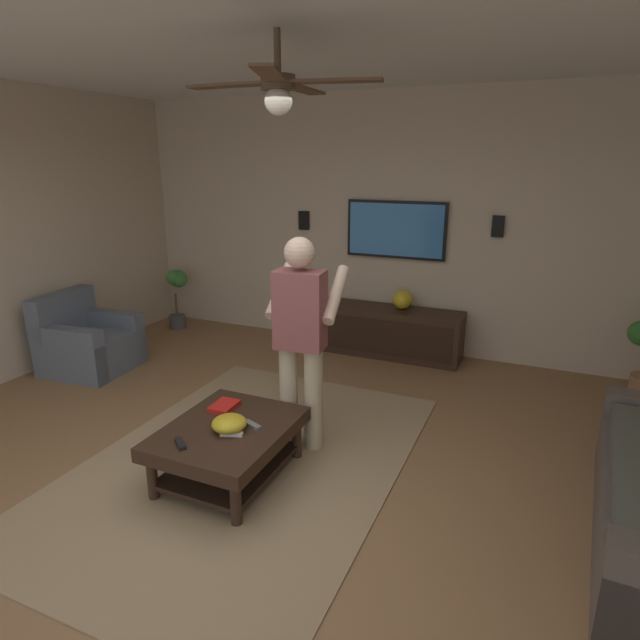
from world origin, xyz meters
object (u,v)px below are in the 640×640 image
object	(u,v)px
coffee_table	(228,440)
potted_plant_short	(177,289)
remote_grey	(252,425)
remote_black	(180,443)
media_console	(386,331)
vase_round	(402,299)
tv	(396,230)
book	(224,406)
wall_speaker_right	(304,220)
ceiling_fan	(280,88)
armchair	(88,344)
wall_speaker_left	(498,226)
remote_white	(232,434)
bowl	(229,423)
person_standing	(301,332)

from	to	relation	value
coffee_table	potted_plant_short	xyz separation A→B (m)	(2.71, 2.57, 0.22)
potted_plant_short	remote_grey	xyz separation A→B (m)	(-2.64, -2.72, -0.10)
remote_black	remote_grey	bearing A→B (deg)	93.06
media_console	vase_round	distance (m)	0.42
tv	potted_plant_short	world-z (taller)	tv
book	coffee_table	bearing A→B (deg)	35.62
wall_speaker_right	ceiling_fan	xyz separation A→B (m)	(-2.88, -1.23, 1.10)
vase_round	ceiling_fan	world-z (taller)	ceiling_fan
armchair	wall_speaker_left	size ratio (longest dim) A/B	4.00
potted_plant_short	remote_grey	bearing A→B (deg)	-134.14
remote_white	remote_black	size ratio (longest dim) A/B	1.00
armchair	bowl	size ratio (longest dim) A/B	3.71
vase_round	tv	bearing A→B (deg)	39.37
bowl	book	world-z (taller)	bowl
book	wall_speaker_right	size ratio (longest dim) A/B	1.00
remote_black	remote_grey	world-z (taller)	same
bowl	wall_speaker_left	xyz separation A→B (m)	(3.12, -1.31, 1.04)
remote_white	wall_speaker_left	bearing A→B (deg)	-130.76
person_standing	remote_grey	size ratio (longest dim) A/B	10.93
ceiling_fan	remote_white	bearing A→B (deg)	137.46
coffee_table	tv	size ratio (longest dim) A/B	0.88
book	ceiling_fan	world-z (taller)	ceiling_fan
media_console	vase_round	size ratio (longest dim) A/B	7.73
bowl	remote_black	distance (m)	0.35
armchair	person_standing	world-z (taller)	person_standing
tv	remote_black	size ratio (longest dim) A/B	7.55
remote_grey	vase_round	xyz separation A→B (m)	(2.79, -0.28, 0.25)
book	vase_round	world-z (taller)	vase_round
wall_speaker_left	remote_grey	bearing A→B (deg)	158.24
coffee_table	vase_round	size ratio (longest dim) A/B	4.55
remote_white	vase_round	distance (m)	2.99
armchair	remote_black	bearing A→B (deg)	-36.85
remote_grey	bowl	bearing A→B (deg)	66.49
tv	book	bearing A→B (deg)	-8.94
vase_round	ceiling_fan	xyz separation A→B (m)	(-2.67, 0.08, 1.89)
armchair	person_standing	size ratio (longest dim) A/B	0.54
remote_white	wall_speaker_right	distance (m)	3.47
tv	remote_black	distance (m)	3.56
potted_plant_short	armchair	bearing A→B (deg)	-177.33
remote_grey	wall_speaker_right	bearing A→B (deg)	-49.86
media_console	remote_black	distance (m)	3.18
tv	media_console	bearing A→B (deg)	0.00
media_console	remote_grey	xyz separation A→B (m)	(-2.75, 0.12, 0.14)
tv	person_standing	xyz separation A→B (m)	(-2.45, -0.00, -0.47)
person_standing	remote_grey	bearing A→B (deg)	161.25
remote_grey	tv	bearing A→B (deg)	-70.96
tv	bowl	bearing A→B (deg)	-4.19
bowl	media_console	bearing A→B (deg)	-4.54
vase_round	ceiling_fan	bearing A→B (deg)	178.32
potted_plant_short	book	bearing A→B (deg)	-136.10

